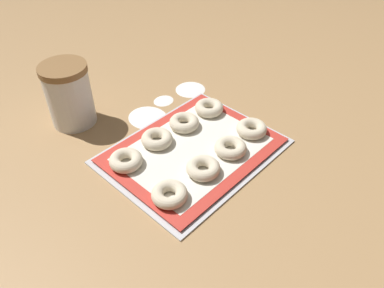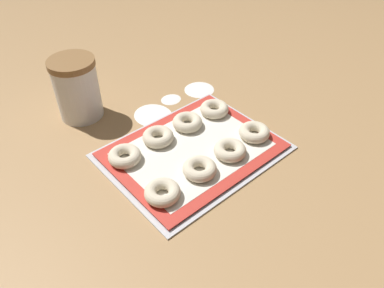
# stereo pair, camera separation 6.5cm
# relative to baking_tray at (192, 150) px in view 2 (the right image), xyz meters

# --- Properties ---
(ground_plane) EXTENTS (2.80, 2.80, 0.00)m
(ground_plane) POSITION_rel_baking_tray_xyz_m (0.01, -0.00, -0.00)
(ground_plane) COLOR #A87F51
(baking_tray) EXTENTS (0.41, 0.32, 0.01)m
(baking_tray) POSITION_rel_baking_tray_xyz_m (0.00, 0.00, 0.00)
(baking_tray) COLOR silver
(baking_tray) RESTS_ON ground_plane
(baking_mat) EXTENTS (0.39, 0.30, 0.00)m
(baking_mat) POSITION_rel_baking_tray_xyz_m (-0.00, -0.00, 0.01)
(baking_mat) COLOR red
(baking_mat) RESTS_ON baking_tray
(bagel_front_far_left) EXTENTS (0.08, 0.08, 0.03)m
(bagel_front_far_left) POSITION_rel_baking_tray_xyz_m (-0.15, -0.08, 0.02)
(bagel_front_far_left) COLOR beige
(bagel_front_far_left) RESTS_ON baking_mat
(bagel_front_mid_left) EXTENTS (0.08, 0.08, 0.03)m
(bagel_front_mid_left) POSITION_rel_baking_tray_xyz_m (-0.04, -0.08, 0.02)
(bagel_front_mid_left) COLOR beige
(bagel_front_mid_left) RESTS_ON baking_mat
(bagel_front_mid_right) EXTENTS (0.08, 0.08, 0.03)m
(bagel_front_mid_right) POSITION_rel_baking_tray_xyz_m (0.05, -0.08, 0.02)
(bagel_front_mid_right) COLOR beige
(bagel_front_mid_right) RESTS_ON baking_mat
(bagel_front_far_right) EXTENTS (0.08, 0.08, 0.03)m
(bagel_front_far_right) POSITION_rel_baking_tray_xyz_m (0.15, -0.07, 0.02)
(bagel_front_far_right) COLOR beige
(bagel_front_far_right) RESTS_ON baking_mat
(bagel_back_far_left) EXTENTS (0.08, 0.08, 0.03)m
(bagel_back_far_left) POSITION_rel_baking_tray_xyz_m (-0.15, 0.07, 0.02)
(bagel_back_far_left) COLOR beige
(bagel_back_far_left) RESTS_ON baking_mat
(bagel_back_mid_left) EXTENTS (0.08, 0.08, 0.03)m
(bagel_back_mid_left) POSITION_rel_baking_tray_xyz_m (-0.05, 0.08, 0.02)
(bagel_back_mid_left) COLOR beige
(bagel_back_mid_left) RESTS_ON baking_mat
(bagel_back_mid_right) EXTENTS (0.08, 0.08, 0.03)m
(bagel_back_mid_right) POSITION_rel_baking_tray_xyz_m (0.05, 0.07, 0.02)
(bagel_back_mid_right) COLOR beige
(bagel_back_mid_right) RESTS_ON baking_mat
(bagel_back_far_right) EXTENTS (0.08, 0.08, 0.03)m
(bagel_back_far_right) POSITION_rel_baking_tray_xyz_m (0.14, 0.07, 0.02)
(bagel_back_far_right) COLOR beige
(bagel_back_far_right) RESTS_ON baking_mat
(flour_canister) EXTENTS (0.12, 0.12, 0.17)m
(flour_canister) POSITION_rel_baking_tray_xyz_m (-0.13, 0.32, 0.08)
(flour_canister) COLOR white
(flour_canister) RESTS_ON ground_plane
(flour_patch_near) EXTENTS (0.10, 0.11, 0.00)m
(flour_patch_near) POSITION_rel_baking_tray_xyz_m (0.02, 0.18, -0.00)
(flour_patch_near) COLOR white
(flour_patch_near) RESTS_ON ground_plane
(flour_patch_far) EXTENTS (0.09, 0.09, 0.00)m
(flour_patch_far) POSITION_rel_baking_tray_xyz_m (0.20, 0.20, -0.00)
(flour_patch_far) COLOR white
(flour_patch_far) RESTS_ON ground_plane
(flour_patch_side) EXTENTS (0.06, 0.05, 0.00)m
(flour_patch_side) POSITION_rel_baking_tray_xyz_m (0.10, 0.21, -0.00)
(flour_patch_side) COLOR white
(flour_patch_side) RESTS_ON ground_plane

